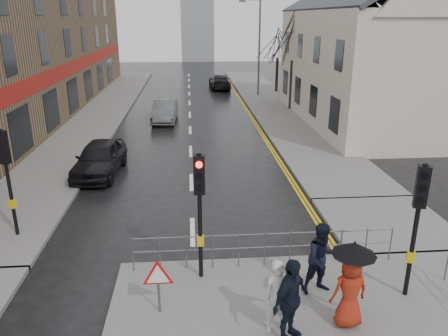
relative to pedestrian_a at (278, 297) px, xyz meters
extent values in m
plane|color=black|center=(-1.79, 2.00, -0.97)|extent=(120.00, 120.00, 0.00)
cube|color=#605E5B|center=(-8.29, 25.00, -0.90)|extent=(4.00, 44.00, 0.14)
cube|color=#605E5B|center=(4.71, 27.00, -0.90)|extent=(4.00, 40.00, 0.14)
cube|color=#605E5B|center=(4.71, 5.00, -0.90)|extent=(4.00, 4.20, 0.14)
cube|color=brown|center=(-13.79, 24.00, 4.03)|extent=(8.00, 42.00, 10.00)
cube|color=beige|center=(10.21, 20.00, 2.53)|extent=(9.00, 16.00, 7.00)
cube|color=gray|center=(-0.29, 64.00, 8.03)|extent=(5.00, 5.00, 18.00)
cylinder|color=black|center=(-1.59, 2.20, 0.87)|extent=(0.11, 0.11, 3.40)
cube|color=black|center=(-1.59, 2.20, 2.02)|extent=(0.28, 0.22, 1.00)
cylinder|color=#FF0C07|center=(-1.59, 2.06, 2.32)|extent=(0.16, 0.04, 0.16)
cylinder|color=black|center=(-1.59, 2.06, 2.02)|extent=(0.16, 0.04, 0.16)
cylinder|color=black|center=(-1.59, 2.06, 1.72)|extent=(0.16, 0.04, 0.16)
cube|color=gold|center=(-1.59, 2.20, 0.22)|extent=(0.18, 0.14, 0.28)
cylinder|color=black|center=(3.41, 1.00, 0.87)|extent=(0.11, 0.11, 3.40)
cube|color=black|center=(3.41, 1.00, 2.02)|extent=(0.34, 0.30, 1.00)
cylinder|color=black|center=(3.36, 0.87, 2.32)|extent=(0.16, 0.09, 0.16)
cylinder|color=black|center=(3.36, 0.87, 2.02)|extent=(0.16, 0.09, 0.16)
cylinder|color=black|center=(3.36, 0.87, 1.72)|extent=(0.16, 0.09, 0.16)
cube|color=gold|center=(3.41, 1.00, 0.22)|extent=(0.22, 0.19, 0.28)
cylinder|color=black|center=(-7.29, 5.00, 0.87)|extent=(0.11, 0.11, 3.40)
cube|color=black|center=(-7.29, 5.00, 2.02)|extent=(0.34, 0.30, 1.00)
cylinder|color=black|center=(-7.24, 5.13, 2.32)|extent=(0.16, 0.09, 0.16)
cylinder|color=black|center=(-7.24, 5.13, 2.02)|extent=(0.16, 0.09, 0.16)
cylinder|color=black|center=(-7.24, 5.13, 1.72)|extent=(0.16, 0.09, 0.16)
cube|color=gold|center=(-7.29, 5.00, 0.22)|extent=(0.22, 0.19, 0.28)
cylinder|color=#595B5E|center=(-3.39, 2.60, -0.33)|extent=(0.04, 0.04, 1.00)
cylinder|color=#595B5E|center=(3.71, 2.60, -0.33)|extent=(0.04, 0.04, 1.00)
cylinder|color=#595B5E|center=(0.16, 2.60, 0.12)|extent=(7.10, 0.04, 0.04)
cylinder|color=#595B5E|center=(0.16, 2.60, -0.28)|extent=(7.10, 0.04, 0.04)
cylinder|color=#595B5E|center=(4.71, 1.50, -0.33)|extent=(0.04, 0.04, 1.00)
cylinder|color=#595B5E|center=(-2.59, 0.80, -0.41)|extent=(0.06, 0.06, 0.85)
cylinder|color=red|center=(-2.59, 0.80, 0.12)|extent=(0.80, 0.03, 0.80)
cylinder|color=white|center=(-2.59, 0.78, 0.12)|extent=(0.60, 0.03, 0.60)
cylinder|color=#595B5E|center=(4.21, 30.00, 3.17)|extent=(0.16, 0.16, 8.00)
cylinder|color=#595B5E|center=(3.51, 30.00, 6.97)|extent=(1.40, 0.10, 0.10)
cube|color=#595B5E|center=(2.71, 30.00, 6.87)|extent=(0.50, 0.25, 0.18)
cylinder|color=black|center=(5.71, 24.00, 0.92)|extent=(0.26, 0.26, 3.50)
cylinder|color=black|center=(6.21, 32.00, 0.67)|extent=(0.26, 0.26, 3.00)
imported|color=beige|center=(0.00, 0.00, 0.00)|extent=(0.64, 0.44, 1.66)
imported|color=black|center=(1.34, 1.29, 0.09)|extent=(1.03, 0.88, 1.84)
imported|color=#9C2512|center=(1.59, 0.04, 0.01)|extent=(0.89, 0.65, 1.69)
cylinder|color=black|center=(1.59, 0.04, 0.11)|extent=(0.02, 0.02, 1.89)
cone|color=black|center=(1.59, 0.04, 1.06)|extent=(0.96, 0.96, 0.28)
imported|color=black|center=(0.19, -0.30, 0.11)|extent=(1.12, 1.10, 1.89)
imported|color=black|center=(-5.79, 10.86, -0.23)|extent=(2.09, 4.47, 1.48)
imported|color=#4D5152|center=(-3.43, 21.04, -0.28)|extent=(1.67, 4.27, 1.38)
imported|color=black|center=(1.17, 34.74, -0.29)|extent=(2.00, 4.71, 1.35)
camera|label=1|loc=(-1.77, -7.77, 5.65)|focal=35.00mm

